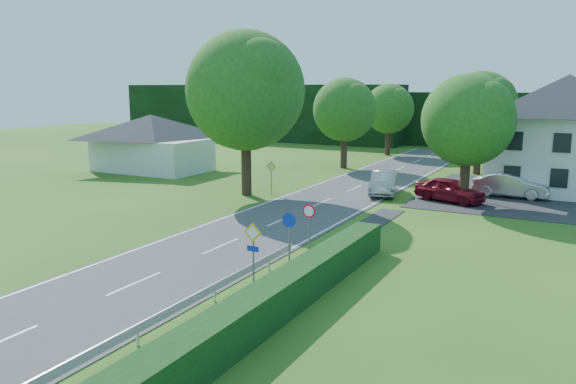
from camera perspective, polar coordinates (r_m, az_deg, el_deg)
The scene contains 28 objects.
road at distance 34.39m, azimuth 0.75°, elevation -2.27°, with size 7.00×80.00×0.04m, color #3E3E40.
footpath at distance 17.48m, azimuth -12.24°, elevation -15.69°, with size 1.50×44.00×0.04m, color #27272A.
parking_pad at distance 43.66m, azimuth 23.10°, elevation -0.36°, with size 14.00×16.00×0.04m, color #27272A.
line_edge_left at distance 35.94m, azimuth -3.87°, elevation -1.68°, with size 0.12×80.00×0.01m, color white.
line_edge_right at distance 33.07m, azimuth 5.78°, elevation -2.80°, with size 0.12×80.00×0.01m, color white.
line_centre at distance 34.39m, azimuth 0.75°, elevation -2.23°, with size 0.12×80.00×0.01m, color white, non-canonical shape.
guardrail at distance 16.20m, azimuth -22.58°, elevation -17.25°, with size 0.12×26.00×0.69m, color silver, non-canonical shape.
hedge_right at distance 14.94m, azimuth -12.71°, elevation -17.80°, with size 1.20×30.00×1.30m, color black.
tree_main at distance 40.01m, azimuth -4.33°, elevation 7.91°, with size 9.40×9.40×11.64m, color #214D17, non-canonical shape.
tree_left_far at distance 53.92m, azimuth 5.74°, elevation 6.96°, with size 7.00×7.00×8.58m, color #214D17, non-canonical shape.
tree_right_far at distance 52.60m, azimuth 18.88°, elevation 6.63°, with size 7.40×7.40×9.09m, color #214D17, non-canonical shape.
tree_left_back at distance 65.04m, azimuth 10.17°, elevation 7.24°, with size 6.60×6.60×8.07m, color #214D17, non-canonical shape.
tree_right_back at distance 60.70m, azimuth 19.11°, elevation 6.35°, with size 6.20×6.20×7.56m, color #214D17, non-canonical shape.
tree_right_mid at distance 38.61m, azimuth 17.71°, elevation 5.07°, with size 7.00×7.00×8.58m, color #214D17, non-canonical shape.
treeline_left at distance 83.95m, azimuth -3.26°, elevation 8.09°, with size 44.00×6.00×8.00m, color black.
treeline_right at distance 76.32m, azimuth 22.48°, elevation 6.68°, with size 30.00×5.00×7.00m, color black.
bungalow_left at distance 53.44m, azimuth -13.66°, elevation 4.98°, with size 11.00×6.50×5.20m.
house_white at distance 45.99m, azimuth 26.31°, elevation 5.44°, with size 10.60×8.40×8.60m.
streetlight at distance 40.63m, azimuth 17.63°, elevation 5.57°, with size 2.03×0.18×8.00m.
sign_priority_right at distance 21.74m, azimuth -3.58°, elevation -5.14°, with size 0.78×0.09×2.59m.
sign_roundabout at distance 24.30m, azimuth 0.11°, elevation -3.73°, with size 0.64×0.08×2.37m.
sign_speed_limit at distance 26.00m, azimuth 2.15°, elevation -2.56°, with size 0.64×0.11×2.37m.
sign_priority_left at distance 40.49m, azimuth -1.71°, elevation 2.14°, with size 0.78×0.09×2.44m.
moving_car at distance 41.16m, azimuth 9.68°, elevation 0.93°, with size 1.75×5.01×1.65m, color #A5A4A9.
motorcycle at distance 43.08m, azimuth 8.77°, elevation 0.94°, with size 0.65×1.88×0.99m, color black.
parked_car_red at distance 39.52m, azimuth 16.12°, elevation 0.24°, with size 1.92×4.76×1.62m, color maroon.
parked_car_silver_a at distance 42.54m, azimuth 21.74°, elevation 0.64°, with size 1.77×5.07×1.67m, color #BAB9BE.
parasol at distance 45.62m, azimuth 21.38°, elevation 1.40°, with size 2.00×2.04×1.83m, color #BC2E0F.
Camera 1 is at (15.24, -9.86, 7.70)m, focal length 35.00 mm.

